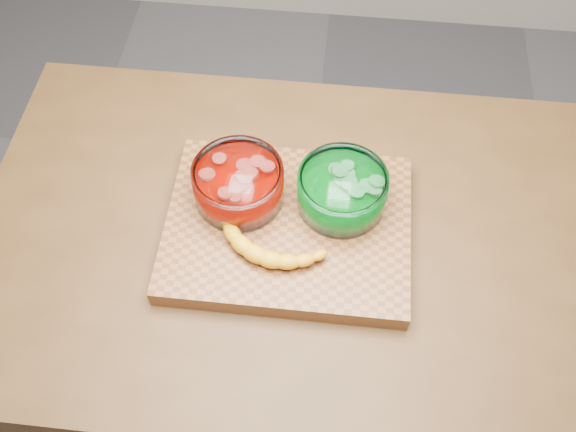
# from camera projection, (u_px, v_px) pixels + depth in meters

# --- Properties ---
(ground) EXTENTS (3.50, 3.50, 0.00)m
(ground) POSITION_uv_depth(u_px,v_px,m) (288.00, 389.00, 1.96)
(ground) COLOR #515155
(ground) RESTS_ON ground
(counter) EXTENTS (1.20, 0.80, 0.90)m
(counter) POSITION_uv_depth(u_px,v_px,m) (288.00, 329.00, 1.59)
(counter) COLOR #492E16
(counter) RESTS_ON ground
(cutting_board) EXTENTS (0.45, 0.35, 0.04)m
(cutting_board) POSITION_uv_depth(u_px,v_px,m) (288.00, 228.00, 1.20)
(cutting_board) COLOR brown
(cutting_board) RESTS_ON counter
(bowl_red) EXTENTS (0.17, 0.17, 0.08)m
(bowl_red) POSITION_uv_depth(u_px,v_px,m) (239.00, 184.00, 1.18)
(bowl_red) COLOR white
(bowl_red) RESTS_ON cutting_board
(bowl_green) EXTENTS (0.17, 0.17, 0.08)m
(bowl_green) POSITION_uv_depth(u_px,v_px,m) (342.00, 191.00, 1.17)
(bowl_green) COLOR white
(bowl_green) RESTS_ON cutting_board
(banana) EXTENTS (0.24, 0.16, 0.04)m
(banana) POSITION_uv_depth(u_px,v_px,m) (271.00, 236.00, 1.14)
(banana) COLOR orange
(banana) RESTS_ON cutting_board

